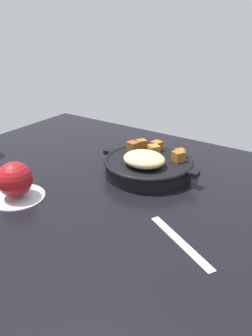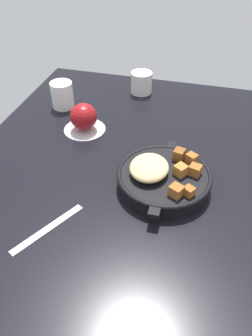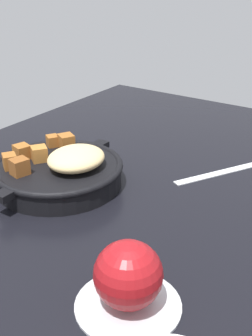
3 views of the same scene
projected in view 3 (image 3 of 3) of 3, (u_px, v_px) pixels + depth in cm
name	position (u px, v px, depth cm)	size (l,w,h in cm)	color
ground_plane	(119.00, 204.00, 74.17)	(118.21, 82.63, 2.40)	black
cast_iron_skillet	(60.00, 170.00, 76.51)	(26.82, 22.52, 7.35)	black
saucer_plate	(128.00, 304.00, 50.57)	(12.32, 12.32, 0.60)	#B7BABF
red_apple	(128.00, 275.00, 48.76)	(7.84, 7.84, 7.84)	maroon
butter_knife	(217.00, 173.00, 81.47)	(17.90, 1.60, 0.36)	silver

